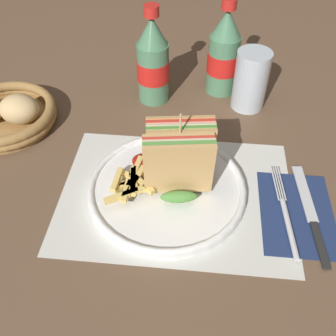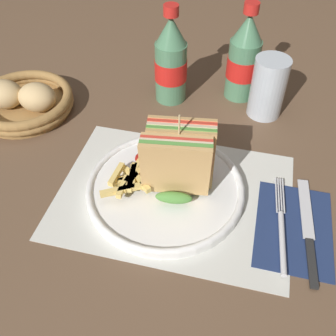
{
  "view_description": "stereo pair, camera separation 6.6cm",
  "coord_description": "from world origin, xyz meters",
  "px_view_note": "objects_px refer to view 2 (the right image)",
  "views": [
    {
      "loc": [
        0.06,
        -0.44,
        0.51
      ],
      "look_at": [
        0.01,
        0.03,
        0.04
      ],
      "focal_mm": 42.0,
      "sensor_mm": 36.0,
      "label": 1
    },
    {
      "loc": [
        0.12,
        -0.43,
        0.51
      ],
      "look_at": [
        0.01,
        0.03,
        0.04
      ],
      "focal_mm": 42.0,
      "sensor_mm": 36.0,
      "label": 2
    }
  ],
  "objects_px": {
    "club_sandwich": "(178,160)",
    "fork": "(282,232)",
    "plate_main": "(165,188)",
    "coke_bottle_near": "(171,62)",
    "coke_bottle_far": "(244,59)",
    "bread_basket": "(23,101)",
    "glass_near": "(268,88)",
    "knife": "(308,230)"
  },
  "relations": [
    {
      "from": "club_sandwich",
      "to": "fork",
      "type": "xyz_separation_m",
      "value": [
        0.18,
        -0.05,
        -0.06
      ]
    },
    {
      "from": "plate_main",
      "to": "coke_bottle_near",
      "type": "relative_size",
      "value": 1.3
    },
    {
      "from": "plate_main",
      "to": "fork",
      "type": "xyz_separation_m",
      "value": [
        0.2,
        -0.04,
        -0.0
      ]
    },
    {
      "from": "club_sandwich",
      "to": "coke_bottle_far",
      "type": "relative_size",
      "value": 0.7
    },
    {
      "from": "bread_basket",
      "to": "glass_near",
      "type": "bearing_deg",
      "value": 13.1
    },
    {
      "from": "coke_bottle_near",
      "to": "glass_near",
      "type": "height_order",
      "value": "coke_bottle_near"
    },
    {
      "from": "club_sandwich",
      "to": "knife",
      "type": "bearing_deg",
      "value": -9.51
    },
    {
      "from": "plate_main",
      "to": "club_sandwich",
      "type": "height_order",
      "value": "club_sandwich"
    },
    {
      "from": "coke_bottle_near",
      "to": "coke_bottle_far",
      "type": "bearing_deg",
      "value": 17.91
    },
    {
      "from": "fork",
      "to": "bread_basket",
      "type": "relative_size",
      "value": 0.93
    },
    {
      "from": "fork",
      "to": "bread_basket",
      "type": "bearing_deg",
      "value": 155.52
    },
    {
      "from": "knife",
      "to": "glass_near",
      "type": "xyz_separation_m",
      "value": [
        -0.09,
        0.3,
        0.06
      ]
    },
    {
      "from": "plate_main",
      "to": "bread_basket",
      "type": "distance_m",
      "value": 0.38
    },
    {
      "from": "coke_bottle_far",
      "to": "glass_near",
      "type": "distance_m",
      "value": 0.08
    },
    {
      "from": "bread_basket",
      "to": "club_sandwich",
      "type": "bearing_deg",
      "value": -21.49
    },
    {
      "from": "plate_main",
      "to": "knife",
      "type": "bearing_deg",
      "value": -6.5
    },
    {
      "from": "club_sandwich",
      "to": "glass_near",
      "type": "relative_size",
      "value": 1.14
    },
    {
      "from": "club_sandwich",
      "to": "fork",
      "type": "height_order",
      "value": "club_sandwich"
    },
    {
      "from": "coke_bottle_far",
      "to": "glass_near",
      "type": "relative_size",
      "value": 1.64
    },
    {
      "from": "coke_bottle_near",
      "to": "fork",
      "type": "bearing_deg",
      "value": -51.37
    },
    {
      "from": "plate_main",
      "to": "club_sandwich",
      "type": "distance_m",
      "value": 0.07
    },
    {
      "from": "coke_bottle_far",
      "to": "glass_near",
      "type": "xyz_separation_m",
      "value": [
        0.06,
        -0.05,
        -0.03
      ]
    },
    {
      "from": "fork",
      "to": "coke_bottle_far",
      "type": "height_order",
      "value": "coke_bottle_far"
    },
    {
      "from": "club_sandwich",
      "to": "coke_bottle_near",
      "type": "relative_size",
      "value": 0.7
    },
    {
      "from": "plate_main",
      "to": "club_sandwich",
      "type": "xyz_separation_m",
      "value": [
        0.02,
        0.01,
        0.06
      ]
    },
    {
      "from": "knife",
      "to": "coke_bottle_far",
      "type": "height_order",
      "value": "coke_bottle_far"
    },
    {
      "from": "fork",
      "to": "coke_bottle_near",
      "type": "distance_m",
      "value": 0.42
    },
    {
      "from": "club_sandwich",
      "to": "knife",
      "type": "distance_m",
      "value": 0.23
    },
    {
      "from": "coke_bottle_near",
      "to": "coke_bottle_far",
      "type": "relative_size",
      "value": 1.0
    },
    {
      "from": "coke_bottle_near",
      "to": "coke_bottle_far",
      "type": "xyz_separation_m",
      "value": [
        0.15,
        0.05,
        0.0
      ]
    },
    {
      "from": "knife",
      "to": "coke_bottle_near",
      "type": "height_order",
      "value": "coke_bottle_near"
    },
    {
      "from": "glass_near",
      "to": "bread_basket",
      "type": "distance_m",
      "value": 0.51
    },
    {
      "from": "coke_bottle_far",
      "to": "glass_near",
      "type": "height_order",
      "value": "coke_bottle_far"
    },
    {
      "from": "bread_basket",
      "to": "fork",
      "type": "bearing_deg",
      "value": -19.86
    },
    {
      "from": "plate_main",
      "to": "fork",
      "type": "height_order",
      "value": "plate_main"
    },
    {
      "from": "coke_bottle_near",
      "to": "coke_bottle_far",
      "type": "distance_m",
      "value": 0.15
    },
    {
      "from": "plate_main",
      "to": "glass_near",
      "type": "bearing_deg",
      "value": 61.18
    },
    {
      "from": "plate_main",
      "to": "coke_bottle_far",
      "type": "xyz_separation_m",
      "value": [
        0.09,
        0.32,
        0.08
      ]
    },
    {
      "from": "club_sandwich",
      "to": "knife",
      "type": "xyz_separation_m",
      "value": [
        0.22,
        -0.04,
        -0.07
      ]
    },
    {
      "from": "plate_main",
      "to": "coke_bottle_far",
      "type": "relative_size",
      "value": 1.3
    },
    {
      "from": "plate_main",
      "to": "coke_bottle_near",
      "type": "bearing_deg",
      "value": 101.61
    },
    {
      "from": "coke_bottle_near",
      "to": "glass_near",
      "type": "xyz_separation_m",
      "value": [
        0.2,
        -0.01,
        -0.03
      ]
    }
  ]
}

